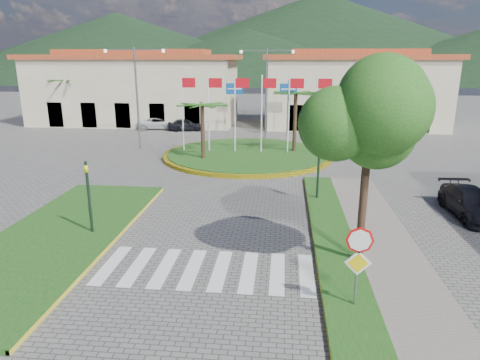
# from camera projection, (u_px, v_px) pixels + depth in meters

# --- Properties ---
(ground) EXTENTS (160.00, 160.00, 0.00)m
(ground) POSITION_uv_depth(u_px,v_px,m) (176.00, 341.00, 11.27)
(ground) COLOR #615E5B
(ground) RESTS_ON ground
(sidewalk_right) EXTENTS (4.00, 28.00, 0.15)m
(sidewalk_right) POSITION_uv_depth(u_px,v_px,m) (392.00, 309.00, 12.57)
(sidewalk_right) COLOR gray
(sidewalk_right) RESTS_ON ground
(verge_right) EXTENTS (1.60, 28.00, 0.18)m
(verge_right) POSITION_uv_depth(u_px,v_px,m) (350.00, 306.00, 12.69)
(verge_right) COLOR #1A4513
(verge_right) RESTS_ON ground
(median_left) EXTENTS (5.00, 14.00, 0.18)m
(median_left) POSITION_uv_depth(u_px,v_px,m) (57.00, 237.00, 17.63)
(median_left) COLOR #1A4513
(median_left) RESTS_ON ground
(crosswalk) EXTENTS (8.00, 3.00, 0.01)m
(crosswalk) POSITION_uv_depth(u_px,v_px,m) (204.00, 269.00, 15.10)
(crosswalk) COLOR silver
(crosswalk) RESTS_ON ground
(roundabout_island) EXTENTS (12.70, 12.70, 6.00)m
(roundabout_island) POSITION_uv_depth(u_px,v_px,m) (247.00, 154.00, 32.26)
(roundabout_island) COLOR yellow
(roundabout_island) RESTS_ON ground
(stop_sign) EXTENTS (0.80, 0.11, 2.65)m
(stop_sign) POSITION_uv_depth(u_px,v_px,m) (358.00, 255.00, 12.17)
(stop_sign) COLOR slate
(stop_sign) RESTS_ON ground
(deciduous_tree) EXTENTS (3.60, 3.60, 6.80)m
(deciduous_tree) POSITION_uv_depth(u_px,v_px,m) (370.00, 121.00, 14.08)
(deciduous_tree) COLOR black
(deciduous_tree) RESTS_ON ground
(traffic_light_left) EXTENTS (0.15, 0.18, 3.20)m
(traffic_light_left) POSITION_uv_depth(u_px,v_px,m) (88.00, 191.00, 17.46)
(traffic_light_left) COLOR black
(traffic_light_left) RESTS_ON ground
(traffic_light_right) EXTENTS (0.15, 0.18, 3.20)m
(traffic_light_right) POSITION_uv_depth(u_px,v_px,m) (319.00, 165.00, 21.77)
(traffic_light_right) COLOR black
(traffic_light_right) RESTS_ON ground
(traffic_light_far) EXTENTS (0.18, 0.15, 3.20)m
(traffic_light_far) POSITION_uv_depth(u_px,v_px,m) (349.00, 125.00, 34.81)
(traffic_light_far) COLOR black
(traffic_light_far) RESTS_ON ground
(direction_sign_west) EXTENTS (1.60, 0.14, 5.20)m
(direction_sign_west) POSITION_uv_depth(u_px,v_px,m) (235.00, 98.00, 40.11)
(direction_sign_west) COLOR slate
(direction_sign_west) RESTS_ON ground
(direction_sign_east) EXTENTS (1.60, 0.14, 5.20)m
(direction_sign_east) POSITION_uv_depth(u_px,v_px,m) (288.00, 99.00, 39.61)
(direction_sign_east) COLOR slate
(direction_sign_east) RESTS_ON ground
(street_lamp_centre) EXTENTS (4.80, 0.16, 8.00)m
(street_lamp_centre) POSITION_uv_depth(u_px,v_px,m) (266.00, 89.00, 38.62)
(street_lamp_centre) COLOR slate
(street_lamp_centre) RESTS_ON ground
(street_lamp_west) EXTENTS (4.80, 0.16, 8.00)m
(street_lamp_west) POSITION_uv_depth(u_px,v_px,m) (137.00, 93.00, 33.87)
(street_lamp_west) COLOR slate
(street_lamp_west) RESTS_ON ground
(building_left) EXTENTS (23.32, 9.54, 8.05)m
(building_left) POSITION_uv_depth(u_px,v_px,m) (136.00, 88.00, 47.91)
(building_left) COLOR beige
(building_left) RESTS_ON ground
(building_right) EXTENTS (19.08, 9.54, 8.05)m
(building_right) POSITION_uv_depth(u_px,v_px,m) (354.00, 90.00, 45.54)
(building_right) COLOR beige
(building_right) RESTS_ON ground
(hill_far_west) EXTENTS (140.00, 140.00, 22.00)m
(hill_far_west) POSITION_uv_depth(u_px,v_px,m) (118.00, 46.00, 147.51)
(hill_far_west) COLOR black
(hill_far_west) RESTS_ON ground
(hill_far_mid) EXTENTS (180.00, 180.00, 30.00)m
(hill_far_mid) POSITION_uv_depth(u_px,v_px,m) (320.00, 36.00, 158.64)
(hill_far_mid) COLOR black
(hill_far_mid) RESTS_ON ground
(hill_near_back) EXTENTS (110.00, 110.00, 16.00)m
(hill_near_back) POSITION_uv_depth(u_px,v_px,m) (245.00, 55.00, 134.35)
(hill_near_back) COLOR black
(hill_near_back) RESTS_ON ground
(white_van) EXTENTS (4.70, 3.03, 1.21)m
(white_van) POSITION_uv_depth(u_px,v_px,m) (158.00, 123.00, 44.65)
(white_van) COLOR silver
(white_van) RESTS_ON ground
(car_dark_a) EXTENTS (3.86, 2.20, 1.24)m
(car_dark_a) POSITION_uv_depth(u_px,v_px,m) (186.00, 125.00, 43.56)
(car_dark_a) COLOR black
(car_dark_a) RESTS_ON ground
(car_dark_b) EXTENTS (4.17, 1.87, 1.33)m
(car_dark_b) POSITION_uv_depth(u_px,v_px,m) (354.00, 125.00, 42.99)
(car_dark_b) COLOR black
(car_dark_b) RESTS_ON ground
(car_side_right) EXTENTS (2.01, 4.54, 1.30)m
(car_side_right) POSITION_uv_depth(u_px,v_px,m) (471.00, 203.00, 20.02)
(car_side_right) COLOR black
(car_side_right) RESTS_ON ground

